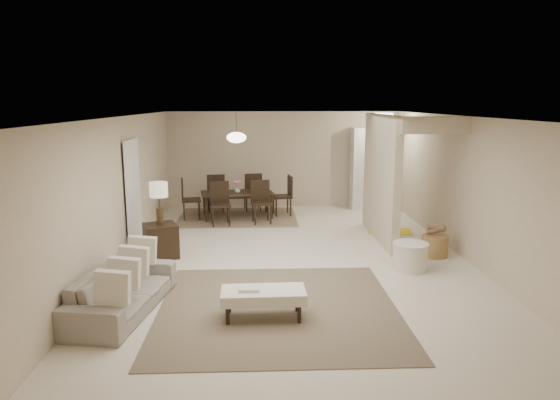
{
  "coord_description": "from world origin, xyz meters",
  "views": [
    {
      "loc": [
        -0.63,
        -8.53,
        2.75
      ],
      "look_at": [
        -0.27,
        0.06,
        1.05
      ],
      "focal_mm": 32.0,
      "sensor_mm": 36.0,
      "label": 1
    }
  ],
  "objects_px": {
    "wicker_basket": "(435,246)",
    "round_pouf": "(410,257)",
    "sofa": "(123,290)",
    "pantry_cabinet": "(375,168)",
    "ottoman_bench": "(263,296)",
    "dining_table": "(238,205)",
    "side_table": "(161,241)"
  },
  "relations": [
    {
      "from": "wicker_basket",
      "to": "round_pouf",
      "type": "bearing_deg",
      "value": -133.23
    },
    {
      "from": "sofa",
      "to": "round_pouf",
      "type": "distance_m",
      "value": 4.56
    },
    {
      "from": "pantry_cabinet",
      "to": "ottoman_bench",
      "type": "xyz_separation_m",
      "value": [
        -2.94,
        -6.65,
        -0.74
      ]
    },
    {
      "from": "dining_table",
      "to": "round_pouf",
      "type": "bearing_deg",
      "value": -61.71
    },
    {
      "from": "pantry_cabinet",
      "to": "ottoman_bench",
      "type": "distance_m",
      "value": 7.31
    },
    {
      "from": "side_table",
      "to": "dining_table",
      "type": "bearing_deg",
      "value": 68.15
    },
    {
      "from": "sofa",
      "to": "side_table",
      "type": "bearing_deg",
      "value": 8.33
    },
    {
      "from": "sofa",
      "to": "ottoman_bench",
      "type": "relative_size",
      "value": 1.85
    },
    {
      "from": "sofa",
      "to": "wicker_basket",
      "type": "xyz_separation_m",
      "value": [
        4.98,
        2.2,
        -0.1
      ]
    },
    {
      "from": "ottoman_bench",
      "to": "dining_table",
      "type": "height_order",
      "value": "dining_table"
    },
    {
      "from": "ottoman_bench",
      "to": "wicker_basket",
      "type": "bearing_deg",
      "value": 37.3
    },
    {
      "from": "side_table",
      "to": "round_pouf",
      "type": "bearing_deg",
      "value": -11.55
    },
    {
      "from": "pantry_cabinet",
      "to": "dining_table",
      "type": "height_order",
      "value": "pantry_cabinet"
    },
    {
      "from": "ottoman_bench",
      "to": "round_pouf",
      "type": "distance_m",
      "value": 3.03
    },
    {
      "from": "ottoman_bench",
      "to": "wicker_basket",
      "type": "height_order",
      "value": "same"
    },
    {
      "from": "round_pouf",
      "to": "dining_table",
      "type": "distance_m",
      "value": 4.98
    },
    {
      "from": "side_table",
      "to": "wicker_basket",
      "type": "xyz_separation_m",
      "value": [
        4.93,
        -0.16,
        -0.11
      ]
    },
    {
      "from": "wicker_basket",
      "to": "dining_table",
      "type": "distance_m",
      "value": 4.92
    },
    {
      "from": "dining_table",
      "to": "pantry_cabinet",
      "type": "bearing_deg",
      "value": 5.38
    },
    {
      "from": "sofa",
      "to": "ottoman_bench",
      "type": "distance_m",
      "value": 1.88
    },
    {
      "from": "round_pouf",
      "to": "ottoman_bench",
      "type": "bearing_deg",
      "value": -143.86
    },
    {
      "from": "pantry_cabinet",
      "to": "side_table",
      "type": "relative_size",
      "value": 3.48
    },
    {
      "from": "pantry_cabinet",
      "to": "dining_table",
      "type": "relative_size",
      "value": 1.23
    },
    {
      "from": "sofa",
      "to": "ottoman_bench",
      "type": "height_order",
      "value": "sofa"
    },
    {
      "from": "pantry_cabinet",
      "to": "side_table",
      "type": "height_order",
      "value": "pantry_cabinet"
    },
    {
      "from": "side_table",
      "to": "round_pouf",
      "type": "distance_m",
      "value": 4.34
    },
    {
      "from": "pantry_cabinet",
      "to": "sofa",
      "type": "xyz_separation_m",
      "value": [
        -4.8,
        -6.35,
        -0.76
      ]
    },
    {
      "from": "wicker_basket",
      "to": "dining_table",
      "type": "bearing_deg",
      "value": 138.57
    },
    {
      "from": "sofa",
      "to": "dining_table",
      "type": "height_order",
      "value": "dining_table"
    },
    {
      "from": "pantry_cabinet",
      "to": "wicker_basket",
      "type": "relative_size",
      "value": 4.61
    },
    {
      "from": "ottoman_bench",
      "to": "dining_table",
      "type": "relative_size",
      "value": 0.64
    },
    {
      "from": "sofa",
      "to": "dining_table",
      "type": "bearing_deg",
      "value": -3.78
    }
  ]
}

